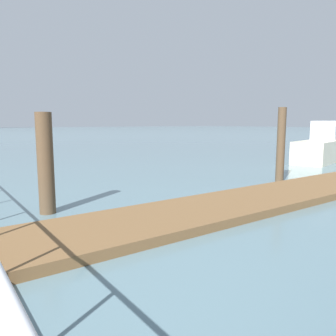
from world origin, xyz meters
TOP-DOWN VIEW (x-y plane):
  - ground_plane at (0.00, 20.00)m, footprint 300.00×300.00m
  - floating_dock at (3.45, 9.47)m, footprint 13.90×2.00m
  - dock_piling_0 at (6.27, 11.03)m, footprint 0.27×0.27m
  - dock_piling_1 at (-1.32, 11.57)m, footprint 0.35×0.35m
  - moored_boat_2 at (13.59, 13.55)m, footprint 5.89×2.86m

SIDE VIEW (x-z plane):
  - ground_plane at x=0.00m, z-range 0.00..0.00m
  - floating_dock at x=3.45m, z-range 0.00..0.18m
  - moored_boat_2 at x=13.59m, z-range -0.28..1.82m
  - dock_piling_1 at x=-1.32m, z-range 0.00..2.22m
  - dock_piling_0 at x=6.27m, z-range 0.00..2.51m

